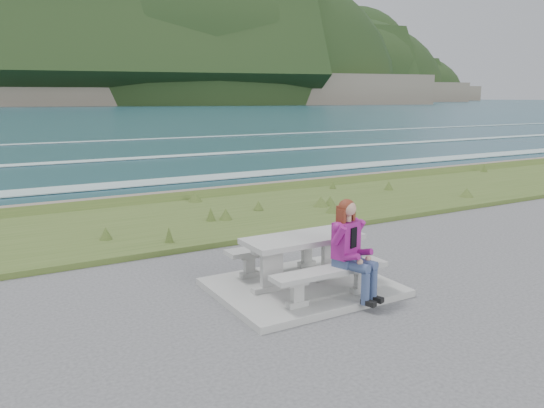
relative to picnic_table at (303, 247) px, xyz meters
name	(u,v)px	position (x,y,z in m)	size (l,w,h in m)	color
concrete_slab	(302,287)	(0.00, 0.00, -0.63)	(2.60, 2.10, 0.10)	#AAA9A4
picnic_table	(303,247)	(0.00, 0.00, 0.00)	(1.80, 0.75, 0.75)	#AAA9A4
bench_landward	(330,275)	(0.00, -0.70, -0.23)	(1.80, 0.35, 0.45)	#AAA9A4
bench_seaward	(279,250)	(0.00, 0.70, -0.23)	(1.80, 0.35, 0.45)	#AAA9A4
grass_verge	(185,223)	(0.00, 5.00, -0.68)	(160.00, 4.50, 0.22)	#3C541F
shore_drop	(147,202)	(0.00, 7.90, -0.68)	(160.00, 0.80, 2.20)	#6E6153
ocean	(57,181)	(0.00, 25.09, -2.42)	(1600.00, 1600.00, 0.09)	#1D4654
headland_range	(232,88)	(190.46, 398.45, 9.22)	(729.83, 363.95, 179.45)	#6E6153
seated_woman	(355,263)	(0.32, -0.83, -0.07)	(0.57, 0.77, 1.40)	#334F71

